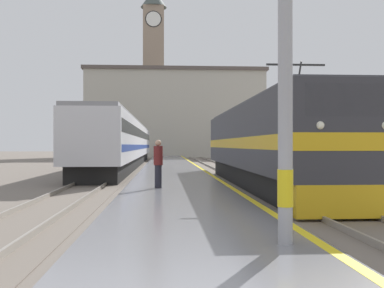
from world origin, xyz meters
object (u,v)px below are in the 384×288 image
passenger_train (125,143)px  catenary_mast (293,8)px  locomotive_train (265,145)px  clock_tower (154,68)px  person_on_platform (158,162)px

passenger_train → catenary_mast: catenary_mast is taller
passenger_train → locomotive_train: bearing=-68.2°
passenger_train → catenary_mast: bearing=-80.4°
locomotive_train → clock_tower: size_ratio=0.65×
passenger_train → clock_tower: bearing=87.6°
locomotive_train → passenger_train: 21.09m
catenary_mast → person_on_platform: 10.24m
catenary_mast → clock_tower: (-3.83, 70.50, 11.12)m
locomotive_train → person_on_platform: size_ratio=10.49×
locomotive_train → person_on_platform: bearing=-147.2°
locomotive_train → clock_tower: (-6.25, 57.89, 13.30)m
passenger_train → person_on_platform: passenger_train is taller
person_on_platform → clock_tower: size_ratio=0.06×
catenary_mast → clock_tower: clock_tower is taller
catenary_mast → passenger_train: bearing=99.6°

